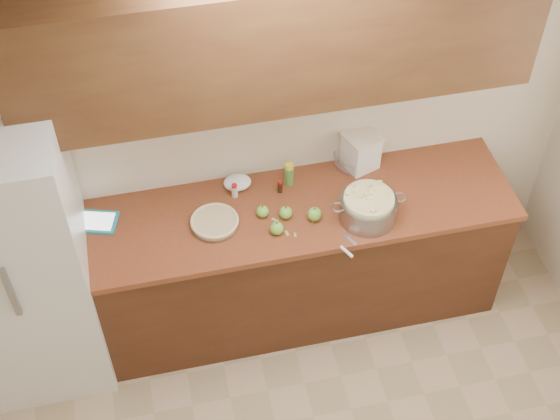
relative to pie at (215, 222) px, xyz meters
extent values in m
plane|color=white|center=(0.39, -1.45, 1.66)|extent=(3.60, 3.60, 0.00)
plane|color=beige|center=(0.39, 0.35, 0.36)|extent=(3.60, 0.00, 3.60)
cube|color=#4A2514|center=(0.39, 0.03, -0.50)|extent=(2.60, 0.65, 0.88)
cube|color=brown|center=(0.39, 0.03, -0.04)|extent=(2.64, 0.68, 0.04)
cube|color=#533519|center=(0.39, 0.18, 1.01)|extent=(2.60, 0.34, 0.70)
cube|color=silver|center=(-1.05, -0.01, -0.04)|extent=(0.70, 0.70, 1.80)
cylinder|color=silver|center=(0.00, 0.00, 0.00)|extent=(0.28, 0.28, 0.04)
cylinder|color=beige|center=(0.00, 0.00, 0.00)|extent=(0.25, 0.25, 0.03)
torus|color=beige|center=(0.00, 0.00, 0.01)|extent=(0.27, 0.27, 0.02)
cylinder|color=gray|center=(0.83, -0.13, 0.05)|extent=(0.32, 0.32, 0.14)
torus|color=gray|center=(0.66, -0.13, 0.10)|extent=(0.07, 0.07, 0.01)
torus|color=gray|center=(1.01, -0.13, 0.10)|extent=(0.07, 0.07, 0.01)
cylinder|color=#F4E9A4|center=(0.83, -0.13, 0.06)|extent=(0.28, 0.28, 0.15)
cube|color=white|center=(0.91, 0.28, 0.08)|extent=(0.22, 0.22, 0.21)
cube|color=#F3E2C2|center=(0.91, 0.28, 0.20)|extent=(0.24, 0.24, 0.02)
cube|color=teal|center=(-0.63, 0.16, -0.02)|extent=(0.26, 0.22, 0.01)
cube|color=white|center=(-0.63, 0.16, -0.01)|extent=(0.21, 0.18, 0.00)
cube|color=gray|center=(0.69, -0.26, -0.02)|extent=(0.06, 0.10, 0.00)
cylinder|color=white|center=(0.65, -0.35, -0.01)|extent=(0.06, 0.09, 0.02)
cylinder|color=#4C8C38|center=(0.47, 0.23, 0.04)|extent=(0.05, 0.05, 0.12)
cylinder|color=yellow|center=(0.47, 0.23, 0.11)|extent=(0.05, 0.05, 0.03)
cylinder|color=beige|center=(0.15, 0.19, 0.01)|extent=(0.04, 0.04, 0.07)
cylinder|color=red|center=(0.15, 0.19, 0.06)|extent=(0.03, 0.03, 0.02)
cylinder|color=black|center=(0.41, 0.17, 0.01)|extent=(0.03, 0.03, 0.07)
cylinder|color=red|center=(0.41, 0.17, 0.05)|extent=(0.03, 0.03, 0.01)
cylinder|color=silver|center=(0.87, 0.30, 0.02)|extent=(0.22, 0.22, 0.08)
torus|color=silver|center=(0.87, 0.30, 0.06)|extent=(0.23, 0.23, 0.01)
ellipsoid|color=white|center=(0.18, 0.26, 0.01)|extent=(0.16, 0.14, 0.07)
sphere|color=#6DAD36|center=(0.27, 0.01, 0.01)|extent=(0.07, 0.07, 0.07)
cylinder|color=#3F2D19|center=(0.27, 0.01, 0.05)|extent=(0.01, 0.01, 0.01)
sphere|color=#6DAD36|center=(0.39, -0.03, 0.01)|extent=(0.07, 0.07, 0.07)
cylinder|color=#3F2D19|center=(0.39, -0.03, 0.06)|extent=(0.01, 0.01, 0.01)
sphere|color=#6DAD36|center=(0.32, -0.13, 0.02)|extent=(0.08, 0.08, 0.08)
cylinder|color=#3F2D19|center=(0.32, -0.13, 0.06)|extent=(0.01, 0.01, 0.01)
sphere|color=#6DAD36|center=(0.54, -0.08, 0.02)|extent=(0.08, 0.08, 0.08)
cylinder|color=#3F2D19|center=(0.54, -0.08, 0.06)|extent=(0.01, 0.01, 0.01)
cube|color=#86AA53|center=(0.53, -0.09, -0.02)|extent=(0.02, 0.03, 0.00)
cube|color=#86AA53|center=(0.37, -0.15, -0.02)|extent=(0.02, 0.04, 0.00)
cube|color=#86AA53|center=(0.41, -0.17, -0.02)|extent=(0.02, 0.03, 0.00)
cube|color=#86AA53|center=(0.33, -0.04, -0.02)|extent=(0.04, 0.04, 0.00)
camera|label=1|loc=(-0.27, -2.85, 3.18)|focal=50.00mm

